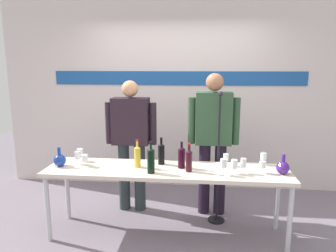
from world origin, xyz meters
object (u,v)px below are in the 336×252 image
(wine_glass_right_2, at_px, (263,156))
(display_table, at_px, (167,174))
(wine_glass_right_3, at_px, (243,163))
(wine_glass_left_2, at_px, (78,155))
(wine_glass_left_1, at_px, (85,158))
(wine_glass_right_5, at_px, (226,157))
(wine_glass_right_4, at_px, (224,164))
(wine_glass_right_1, at_px, (234,164))
(decanter_blue_left, at_px, (60,160))
(wine_bottle_4, at_px, (137,156))
(wine_bottle_1, at_px, (151,160))
(wine_glass_right_0, at_px, (263,165))
(decanter_blue_right, at_px, (283,167))
(wine_bottle_2, at_px, (161,153))
(presenter_left, at_px, (131,137))
(presenter_right, at_px, (213,135))
(microphone_stand, at_px, (217,179))
(wine_bottle_0, at_px, (189,160))
(wine_bottle_3, at_px, (182,157))
(wine_glass_left_0, at_px, (80,152))

(wine_glass_right_2, bearing_deg, display_table, -167.32)
(wine_glass_right_3, bearing_deg, wine_glass_left_2, 176.34)
(wine_glass_left_1, bearing_deg, wine_glass_right_5, 6.93)
(wine_glass_right_4, bearing_deg, wine_glass_right_1, 24.43)
(wine_glass_left_1, distance_m, wine_glass_left_2, 0.12)
(decanter_blue_left, distance_m, wine_bottle_4, 0.85)
(wine_bottle_1, bearing_deg, decanter_blue_left, 173.83)
(display_table, xyz_separation_m, wine_glass_right_0, (0.98, -0.04, 0.15))
(wine_glass_right_4, bearing_deg, wine_glass_right_3, 21.34)
(decanter_blue_right, xyz_separation_m, wine_glass_left_2, (-2.18, 0.09, 0.03))
(wine_bottle_1, distance_m, wine_bottle_2, 0.31)
(decanter_blue_left, relative_size, presenter_left, 0.13)
(wine_glass_right_3, bearing_deg, presenter_left, 153.62)
(presenter_right, relative_size, wine_bottle_2, 5.80)
(microphone_stand, bearing_deg, decanter_blue_right, -33.10)
(microphone_stand, bearing_deg, decanter_blue_left, -166.79)
(decanter_blue_right, distance_m, wine_bottle_0, 0.95)
(wine_bottle_3, distance_m, wine_bottle_4, 0.47)
(wine_bottle_2, distance_m, microphone_stand, 0.77)
(wine_bottle_0, bearing_deg, wine_glass_left_2, 174.55)
(wine_glass_right_0, distance_m, wine_glass_right_2, 0.29)
(decanter_blue_right, distance_m, wine_bottle_3, 1.03)
(presenter_right, height_order, wine_glass_left_0, presenter_right)
(wine_bottle_0, height_order, wine_glass_right_5, wine_bottle_0)
(wine_glass_right_5, bearing_deg, presenter_left, 160.36)
(wine_bottle_0, height_order, wine_glass_right_1, wine_bottle_0)
(wine_glass_left_1, bearing_deg, decanter_blue_left, -173.73)
(wine_glass_left_0, xyz_separation_m, wine_glass_left_2, (0.02, -0.12, -0.01))
(presenter_left, distance_m, wine_glass_left_2, 0.73)
(wine_glass_right_5, bearing_deg, wine_bottle_2, -177.79)
(wine_glass_right_2, height_order, wine_glass_right_3, wine_glass_right_3)
(wine_bottle_0, relative_size, wine_glass_left_0, 2.11)
(presenter_left, bearing_deg, wine_glass_right_3, -26.38)
(presenter_right, height_order, wine_glass_left_2, presenter_right)
(wine_glass_right_0, height_order, wine_glass_right_3, wine_glass_right_3)
(wine_bottle_2, distance_m, wine_glass_left_0, 0.94)
(wine_glass_left_2, bearing_deg, wine_glass_right_1, -4.86)
(wine_glass_right_3, bearing_deg, wine_bottle_3, 170.65)
(wine_bottle_0, distance_m, wine_bottle_1, 0.39)
(decanter_blue_right, height_order, wine_glass_right_5, decanter_blue_right)
(decanter_blue_right, distance_m, wine_glass_left_1, 2.08)
(wine_bottle_2, xyz_separation_m, wine_glass_right_2, (1.12, 0.09, -0.03))
(wine_bottle_2, xyz_separation_m, microphone_stand, (0.64, 0.22, -0.37))
(wine_bottle_2, distance_m, wine_glass_right_0, 1.08)
(decanter_blue_right, height_order, wine_glass_left_0, decanter_blue_right)
(decanter_blue_right, xyz_separation_m, wine_bottle_4, (-1.50, 0.06, 0.06))
(wine_glass_left_2, xyz_separation_m, wine_glass_right_5, (1.63, 0.12, -0.01))
(decanter_blue_right, relative_size, wine_bottle_0, 0.68)
(display_table, bearing_deg, presenter_right, 48.96)
(wine_bottle_3, bearing_deg, display_table, -164.02)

